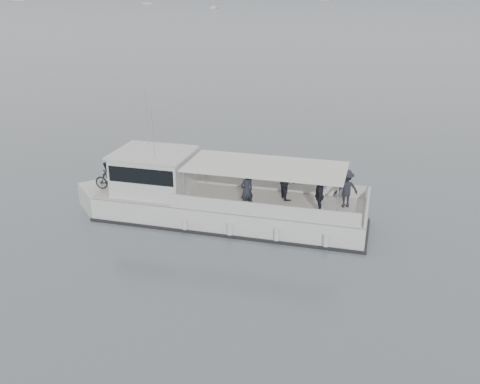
# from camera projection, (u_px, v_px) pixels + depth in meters

# --- Properties ---
(ground) EXTENTS (1400.00, 1400.00, 0.00)m
(ground) POSITION_uv_depth(u_px,v_px,m) (241.00, 214.00, 27.04)
(ground) COLOR #535C62
(ground) RESTS_ON ground
(tour_boat) EXTENTS (14.98, 4.15, 6.26)m
(tour_boat) POSITION_uv_depth(u_px,v_px,m) (205.00, 199.00, 26.20)
(tour_boat) COLOR white
(tour_boat) RESTS_ON ground
(moored_fleet) EXTENTS (428.74, 354.28, 9.11)m
(moored_fleet) POSITION_uv_depth(u_px,v_px,m) (308.00, 7.00, 231.14)
(moored_fleet) COLOR white
(moored_fleet) RESTS_ON ground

